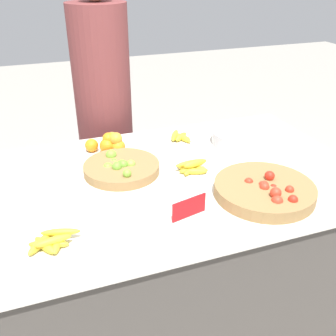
% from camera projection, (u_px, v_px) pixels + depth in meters
% --- Properties ---
extents(ground_plane, '(12.00, 12.00, 0.00)m').
position_uv_depth(ground_plane, '(168.00, 295.00, 2.21)').
color(ground_plane, '#A39E93').
extents(market_table, '(1.85, 1.15, 0.76)m').
position_uv_depth(market_table, '(168.00, 241.00, 2.03)').
color(market_table, '#4C4742').
rests_on(market_table, ground_plane).
extents(lime_bowl, '(0.36, 0.36, 0.08)m').
position_uv_depth(lime_bowl, '(121.00, 168.00, 1.89)').
color(lime_bowl, olive).
rests_on(lime_bowl, market_table).
extents(tomato_basket, '(0.44, 0.44, 0.09)m').
position_uv_depth(tomato_basket, '(265.00, 190.00, 1.70)').
color(tomato_basket, olive).
rests_on(tomato_basket, market_table).
extents(orange_pile, '(0.20, 0.19, 0.12)m').
position_uv_depth(orange_pile, '(109.00, 143.00, 2.08)').
color(orange_pile, orange).
rests_on(orange_pile, market_table).
extents(metal_bowl, '(0.32, 0.32, 0.07)m').
position_uv_depth(metal_bowl, '(241.00, 137.00, 2.17)').
color(metal_bowl, '#B7B7BF').
rests_on(metal_bowl, market_table).
extents(price_sign, '(0.16, 0.04, 0.08)m').
position_uv_depth(price_sign, '(189.00, 208.00, 1.55)').
color(price_sign, red).
rests_on(price_sign, market_table).
extents(banana_bunch_back_center, '(0.20, 0.15, 0.05)m').
position_uv_depth(banana_bunch_back_center, '(50.00, 241.00, 1.40)').
color(banana_bunch_back_center, yellow).
rests_on(banana_bunch_back_center, market_table).
extents(banana_bunch_front_left, '(0.16, 0.13, 0.06)m').
position_uv_depth(banana_bunch_front_left, '(192.00, 167.00, 1.89)').
color(banana_bunch_front_left, yellow).
rests_on(banana_bunch_front_left, market_table).
extents(banana_bunch_front_right, '(0.13, 0.19, 0.03)m').
position_uv_depth(banana_bunch_front_right, '(180.00, 137.00, 2.24)').
color(banana_bunch_front_right, yellow).
rests_on(banana_bunch_front_right, market_table).
extents(vendor_person, '(0.36, 0.36, 1.65)m').
position_uv_depth(vendor_person, '(105.00, 118.00, 2.55)').
color(vendor_person, brown).
rests_on(vendor_person, ground_plane).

